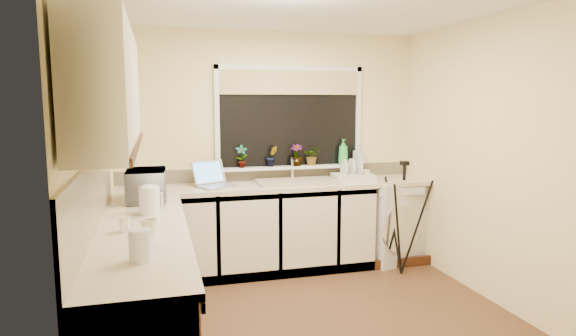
{
  "coord_description": "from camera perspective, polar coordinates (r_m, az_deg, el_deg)",
  "views": [
    {
      "loc": [
        -1.19,
        -3.58,
        1.74
      ],
      "look_at": [
        -0.07,
        0.55,
        1.15
      ],
      "focal_mm": 30.73,
      "sensor_mm": 36.0,
      "label": 1
    }
  ],
  "objects": [
    {
      "name": "floor",
      "position": [
        4.15,
        3.07,
        -16.92
      ],
      "size": [
        3.2,
        3.2,
        0.0
      ],
      "primitive_type": "plane",
      "color": "brown",
      "rests_on": "ground"
    },
    {
      "name": "ceiling",
      "position": [
        3.84,
        3.35,
        18.49
      ],
      "size": [
        3.2,
        3.2,
        0.0
      ],
      "primitive_type": "plane",
      "rotation": [
        3.14,
        0.0,
        0.0
      ],
      "color": "white",
      "rests_on": "ground"
    },
    {
      "name": "wall_back",
      "position": [
        5.24,
        -1.95,
        2.2
      ],
      "size": [
        3.2,
        0.0,
        3.2
      ],
      "primitive_type": "plane",
      "rotation": [
        1.57,
        0.0,
        0.0
      ],
      "color": "#F9E5A6",
      "rests_on": "ground"
    },
    {
      "name": "wall_front",
      "position": [
        2.45,
        14.3,
        -4.48
      ],
      "size": [
        3.2,
        0.0,
        3.2
      ],
      "primitive_type": "plane",
      "rotation": [
        -1.57,
        0.0,
        0.0
      ],
      "color": "#F9E5A6",
      "rests_on": "ground"
    },
    {
      "name": "wall_left",
      "position": [
        3.64,
        -21.45,
        -0.81
      ],
      "size": [
        0.0,
        3.0,
        3.0
      ],
      "primitive_type": "plane",
      "rotation": [
        1.57,
        0.0,
        1.57
      ],
      "color": "#F9E5A6",
      "rests_on": "ground"
    },
    {
      "name": "wall_right",
      "position": [
        4.57,
        22.63,
        0.77
      ],
      "size": [
        0.0,
        3.0,
        3.0
      ],
      "primitive_type": "plane",
      "rotation": [
        1.57,
        0.0,
        -1.57
      ],
      "color": "#F9E5A6",
      "rests_on": "ground"
    },
    {
      "name": "base_cabinet_back",
      "position": [
        5.03,
        -4.75,
        -7.27
      ],
      "size": [
        2.55,
        0.6,
        0.86
      ],
      "primitive_type": "cube",
      "color": "silver",
      "rests_on": "floor"
    },
    {
      "name": "base_cabinet_left",
      "position": [
        3.53,
        -16.34,
        -14.22
      ],
      "size": [
        0.54,
        2.4,
        0.86
      ],
      "primitive_type": "cube",
      "color": "silver",
      "rests_on": "floor"
    },
    {
      "name": "worktop_back",
      "position": [
        5.0,
        -1.15,
        -2.06
      ],
      "size": [
        3.2,
        0.6,
        0.04
      ],
      "primitive_type": "cube",
      "color": "beige",
      "rests_on": "base_cabinet_back"
    },
    {
      "name": "worktop_left",
      "position": [
        3.39,
        -16.63,
        -7.15
      ],
      "size": [
        0.6,
        2.4,
        0.04
      ],
      "primitive_type": "cube",
      "color": "beige",
      "rests_on": "base_cabinet_left"
    },
    {
      "name": "upper_cabinet",
      "position": [
        3.14,
        -19.94,
        8.5
      ],
      "size": [
        0.28,
        1.9,
        0.7
      ],
      "primitive_type": "cube",
      "color": "silver",
      "rests_on": "wall_left"
    },
    {
      "name": "splashback_left",
      "position": [
        3.36,
        -21.71,
        -3.23
      ],
      "size": [
        0.02,
        2.4,
        0.45
      ],
      "primitive_type": "cube",
      "color": "beige",
      "rests_on": "wall_left"
    },
    {
      "name": "splashback_back",
      "position": [
        5.26,
        -1.91,
        -0.58
      ],
      "size": [
        3.2,
        0.02,
        0.14
      ],
      "primitive_type": "cube",
      "color": "beige",
      "rests_on": "wall_back"
    },
    {
      "name": "window_glass",
      "position": [
        5.26,
        0.21,
        5.77
      ],
      "size": [
        1.5,
        0.02,
        1.0
      ],
      "primitive_type": "cube",
      "color": "black",
      "rests_on": "wall_back"
    },
    {
      "name": "window_blind",
      "position": [
        5.23,
        0.28,
        9.87
      ],
      "size": [
        1.5,
        0.02,
        0.25
      ],
      "primitive_type": "cube",
      "color": "tan",
      "rests_on": "wall_back"
    },
    {
      "name": "windowsill",
      "position": [
        5.25,
        0.36,
        0.12
      ],
      "size": [
        1.6,
        0.14,
        0.03
      ],
      "primitive_type": "cube",
      "color": "white",
      "rests_on": "wall_back"
    },
    {
      "name": "sink",
      "position": [
        5.05,
        1.06,
        -1.59
      ],
      "size": [
        0.82,
        0.46,
        0.03
      ],
      "primitive_type": "cube",
      "color": "tan",
      "rests_on": "worktop_back"
    },
    {
      "name": "faucet",
      "position": [
        5.2,
        0.51,
        -0.12
      ],
      "size": [
        0.03,
        0.03,
        0.24
      ],
      "primitive_type": "cylinder",
      "color": "silver",
      "rests_on": "worktop_back"
    },
    {
      "name": "washing_machine",
      "position": [
        5.54,
        11.47,
        -5.87
      ],
      "size": [
        0.76,
        0.75,
        0.88
      ],
      "primitive_type": "cube",
      "rotation": [
        0.0,
        0.0,
        0.28
      ],
      "color": "silver",
      "rests_on": "floor"
    },
    {
      "name": "laptop",
      "position": [
        4.9,
        -8.59,
        -1.35
      ],
      "size": [
        0.46,
        0.46,
        0.25
      ],
      "rotation": [
        0.0,
        0.0,
        0.44
      ],
      "color": "#9998A0",
      "rests_on": "worktop_back"
    },
    {
      "name": "kettle",
      "position": [
        3.79,
        -15.72,
        -3.72
      ],
      "size": [
        0.15,
        0.15,
        0.2
      ],
      "primitive_type": "cylinder",
      "color": "white",
      "rests_on": "worktop_left"
    },
    {
      "name": "dish_rack",
      "position": [
        5.28,
        7.53,
        -1.03
      ],
      "size": [
        0.45,
        0.35,
        0.06
      ],
      "primitive_type": "cube",
      "rotation": [
        0.0,
        0.0,
        -0.08
      ],
      "color": "beige",
      "rests_on": "worktop_back"
    },
    {
      "name": "tripod",
      "position": [
        5.06,
        13.15,
        -5.68
      ],
      "size": [
        0.7,
        0.7,
        1.15
      ],
      "primitive_type": null,
      "rotation": [
        0.0,
        0.0,
        -0.29
      ],
      "color": "black",
      "rests_on": "floor"
    },
    {
      "name": "glass_jug",
      "position": [
        2.72,
        -16.75,
        -8.56
      ],
      "size": [
        0.12,
        0.12,
        0.17
      ],
      "primitive_type": "cylinder",
      "color": "silver",
      "rests_on": "worktop_left"
    },
    {
      "name": "steel_jar",
      "position": [
        3.34,
        -18.4,
        -6.19
      ],
      "size": [
        0.07,
        0.07,
        0.1
      ],
      "primitive_type": "cylinder",
      "color": "white",
      "rests_on": "worktop_left"
    },
    {
      "name": "microwave",
      "position": [
        4.3,
        -16.05,
        -1.94
      ],
      "size": [
        0.33,
        0.48,
        0.26
      ],
      "primitive_type": "imported",
      "rotation": [
        0.0,
        0.0,
        1.56
      ],
      "color": "silver",
      "rests_on": "worktop_left"
    },
    {
      "name": "plant_a",
      "position": [
        5.08,
        -5.39,
        1.34
      ],
      "size": [
        0.13,
        0.09,
        0.24
      ],
      "primitive_type": "imported",
      "rotation": [
        0.0,
        0.0,
        -0.03
      ],
      "color": "#999999",
      "rests_on": "windowsill"
    },
    {
      "name": "plant_b",
      "position": [
        5.17,
        -1.88,
        1.36
      ],
      "size": [
        0.13,
        0.11,
        0.22
      ],
      "primitive_type": "imported",
      "rotation": [
        0.0,
        0.0,
        0.12
      ],
      "color": "#999999",
      "rests_on": "windowsill"
    },
    {
      "name": "plant_c",
      "position": [
        5.22,
        0.94,
        1.52
      ],
      "size": [
        0.17,
        0.17,
        0.23
      ],
      "primitive_type": "imported",
      "rotation": [
        0.0,
        0.0,
        -0.38
      ],
      "color": "#999999",
      "rests_on": "windowsill"
    },
    {
      "name": "plant_d",
      "position": [
        5.29,
        2.8,
        1.42
      ],
      "size": [
        0.21,
        0.2,
        0.2
      ],
      "primitive_type": "imported",
      "rotation": [
        0.0,
        0.0,
        -0.28
      ],
      "color": "#999999",
      "rests_on": "windowsill"
    },
    {
      "name": "soap_bottle_green",
      "position": [
        5.4,
        6.41,
        1.91
      ],
      "size": [
        0.12,
        0.12,
        0.27
      ],
      "primitive_type": "imported",
      "rotation": [
        0.0,
        0.0,
        0.15
      ],
      "color": "green",
      "rests_on": "windowsill"
    },
    {
      "name": "soap_bottle_clear",
      "position": [
        5.47,
        8.21,
        1.61
      ],
      "size": [
        0.12,
        0.12,
        0.21
      ],
      "primitive_type": "imported",
      "rotation": [
        0.0,
        0.0,
        0.26
      ],
      "color": "#999999",
      "rests_on": "windowsill"
    },
    {
      "name": "cup_back",
      "position": [
        5.35,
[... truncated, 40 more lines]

